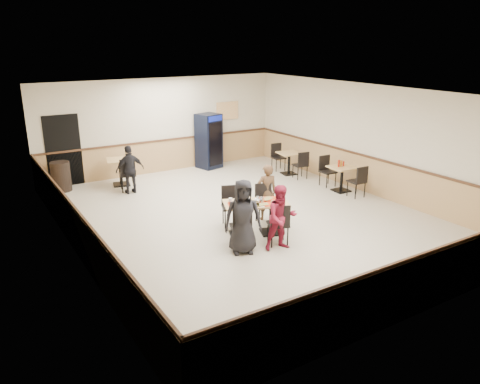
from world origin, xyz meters
TOP-DOWN VIEW (x-y plane):
  - ground at (0.00, 0.00)m, footprint 10.00×10.00m
  - room_shell at (1.78, 2.55)m, footprint 10.00×10.00m
  - main_table at (-0.36, -0.98)m, footprint 1.55×1.16m
  - main_chairs at (-0.40, -0.97)m, footprint 1.74×1.97m
  - diner_woman_left at (-1.08, -1.61)m, footprint 0.88×0.75m
  - diner_woman_right at (-0.34, -1.90)m, footprint 0.76×0.64m
  - diner_man_opposite at (0.37, -0.36)m, footprint 0.57×0.45m
  - lone_diner at (-1.71, 3.31)m, footprint 0.81×0.36m
  - tabletop_clutter at (-0.42, -1.02)m, footprint 1.27×0.83m
  - side_table_near at (3.43, 0.32)m, footprint 0.70×0.70m
  - side_table_near_chair_south at (3.43, -0.26)m, footprint 0.44×0.44m
  - side_table_near_chair_north at (3.43, 0.90)m, footprint 0.44×0.44m
  - side_table_far at (3.24, 2.52)m, footprint 0.76×0.76m
  - side_table_far_chair_south at (3.24, 1.96)m, footprint 0.47×0.47m
  - side_table_far_chair_north at (3.24, 3.09)m, footprint 0.47×0.47m
  - condiment_caddy at (3.40, 0.37)m, footprint 0.23×0.06m
  - back_table at (-1.71, 4.20)m, footprint 0.88×0.88m
  - back_table_chair_lone at (-1.71, 3.57)m, footprint 0.55×0.55m
  - pepsi_cooler at (1.46, 4.59)m, footprint 0.82×0.82m
  - trash_bin at (-3.33, 4.55)m, footprint 0.54×0.54m

SIDE VIEW (x-z plane):
  - ground at x=0.00m, z-range 0.00..0.00m
  - trash_bin at x=-3.33m, z-range 0.00..0.84m
  - side_table_far_chair_south at x=3.24m, z-range 0.00..0.90m
  - side_table_far_chair_north at x=3.24m, z-range 0.00..0.90m
  - side_table_near_chair_south at x=3.43m, z-range 0.00..0.91m
  - side_table_near_chair_north at x=3.43m, z-range 0.00..0.91m
  - side_table_far at x=3.24m, z-range 0.12..0.82m
  - main_chairs at x=-0.40m, z-range 0.00..0.95m
  - side_table_near at x=3.43m, z-range 0.12..0.84m
  - main_table at x=-0.36m, z-range 0.12..0.87m
  - back_table_chair_lone at x=-1.71m, z-range 0.00..1.00m
  - back_table at x=-1.71m, z-range 0.13..0.92m
  - room_shell at x=1.78m, z-range -4.42..5.58m
  - lone_diner at x=-1.71m, z-range 0.00..1.36m
  - diner_man_opposite at x=0.37m, z-range 0.00..1.36m
  - diner_woman_right at x=-0.34m, z-range 0.00..1.37m
  - diner_woman_left at x=-1.08m, z-range 0.00..1.53m
  - tabletop_clutter at x=-0.42m, z-range 0.71..0.83m
  - condiment_caddy at x=3.40m, z-range 0.71..0.91m
  - pepsi_cooler at x=1.46m, z-range 0.00..1.81m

